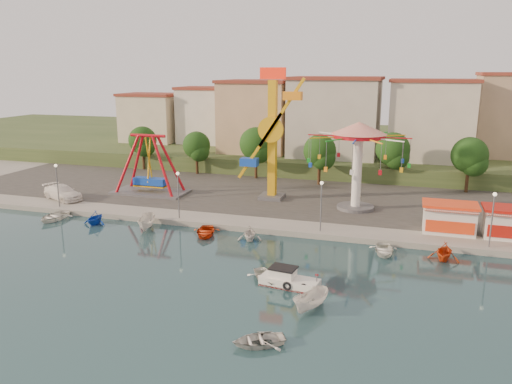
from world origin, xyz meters
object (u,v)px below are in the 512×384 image
at_px(van, 63,192).
at_px(kamikaze_tower, 274,138).
at_px(pirate_ship_ride, 149,166).
at_px(rowboat_a, 265,276).
at_px(cabin_motorboat, 288,281).
at_px(skiff, 311,301).
at_px(wave_swinger, 358,146).

bearing_deg(van, kamikaze_tower, -50.12).
relative_size(pirate_ship_ride, rowboat_a, 2.92).
bearing_deg(rowboat_a, pirate_ship_ride, 100.74).
height_order(kamikaze_tower, van, kamikaze_tower).
height_order(pirate_ship_ride, van, pirate_ship_ride).
relative_size(cabin_motorboat, rowboat_a, 1.43).
bearing_deg(pirate_ship_ride, cabin_motorboat, -42.32).
distance_m(skiff, van, 41.10).
xyz_separation_m(cabin_motorboat, skiff, (2.53, -3.57, 0.28)).
bearing_deg(wave_swinger, van, -169.91).
distance_m(kamikaze_tower, van, 27.99).
relative_size(pirate_ship_ride, skiff, 2.68).
bearing_deg(van, rowboat_a, -93.63).
bearing_deg(kamikaze_tower, rowboat_a, -76.45).
distance_m(pirate_ship_ride, van, 11.46).
bearing_deg(kamikaze_tower, skiff, -69.60).
xyz_separation_m(pirate_ship_ride, kamikaze_tower, (16.74, 1.79, 4.13)).
distance_m(pirate_ship_ride, skiff, 37.58).
height_order(pirate_ship_ride, skiff, pirate_ship_ride).
bearing_deg(cabin_motorboat, pirate_ship_ride, 144.96).
xyz_separation_m(kamikaze_tower, cabin_motorboat, (7.75, -24.08, -8.08)).
bearing_deg(wave_swinger, rowboat_a, -102.54).
relative_size(kamikaze_tower, rowboat_a, 4.82).
bearing_deg(kamikaze_tower, wave_swinger, -8.64).
bearing_deg(skiff, cabin_motorboat, 149.58).
distance_m(kamikaze_tower, skiff, 30.51).
distance_m(cabin_motorboat, van, 37.23).
relative_size(cabin_motorboat, van, 0.79).
relative_size(pirate_ship_ride, wave_swinger, 0.86).
bearing_deg(rowboat_a, skiff, -76.61).
xyz_separation_m(cabin_motorboat, van, (-33.61, 15.99, 1.06)).
distance_m(wave_swinger, skiff, 27.09).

